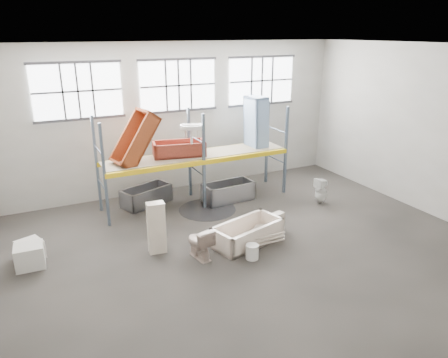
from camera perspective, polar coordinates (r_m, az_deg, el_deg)
floor at (r=11.10m, az=3.46°, el=-9.42°), size 12.00×10.00×0.10m
ceiling at (r=9.72m, az=4.09°, el=17.92°), size 12.00×10.00×0.10m
wall_back at (r=14.59m, az=-6.21°, el=8.27°), size 12.00×0.10×5.00m
wall_front at (r=6.55m, az=26.40°, el=-8.11°), size 12.00×0.10×5.00m
wall_right at (r=14.06m, az=25.83°, el=6.02°), size 0.10×10.00×5.00m
window_left at (r=13.57m, az=-19.24°, el=11.20°), size 2.60×0.04×1.60m
window_mid at (r=14.32m, az=-6.22°, el=12.52°), size 2.60×0.04×1.60m
window_right at (r=15.70m, az=5.11°, el=13.16°), size 2.60×0.04×1.60m
rack_upright_la at (r=12.09m, az=-15.89°, el=0.35°), size 0.08×0.08×3.00m
rack_upright_lb at (r=13.22m, az=-16.89°, el=1.88°), size 0.08×0.08×3.00m
rack_upright_ma at (r=12.89m, az=-2.74°, el=2.28°), size 0.08×0.08×3.00m
rack_upright_mb at (r=13.96m, az=-4.71°, el=3.58°), size 0.08×0.08×3.00m
rack_upright_ra at (r=14.30m, az=8.38°, el=3.82°), size 0.08×0.08×3.00m
rack_upright_rb at (r=15.26m, az=5.85°, el=4.93°), size 0.08×0.08×3.00m
rack_beam_front at (r=12.89m, az=-2.74°, el=2.28°), size 6.00×0.10×0.14m
rack_beam_back at (r=13.96m, az=-4.71°, el=3.58°), size 6.00×0.10×0.14m
shelf_deck at (r=13.40m, az=-3.77°, el=3.29°), size 5.90×1.10×0.03m
wet_patch at (r=13.24m, az=-2.29°, el=-4.15°), size 1.80×1.80×0.00m
bathtub_beige at (r=11.16m, az=3.22°, el=-7.31°), size 2.07×1.37×0.56m
cistern_spare at (r=11.93m, az=7.11°, el=-5.61°), size 0.50×0.33×0.43m
sink_in_tub at (r=11.64m, az=5.12°, el=-6.85°), size 0.46×0.46×0.14m
toilet_beige at (r=10.42m, az=-3.35°, el=-8.59°), size 0.59×0.87×0.82m
cistern_tall at (r=10.67m, az=-9.16°, el=-6.54°), size 0.46×0.33×1.34m
toilet_white at (r=13.97m, az=13.05°, el=-1.52°), size 0.42×0.41×0.84m
steel_tub_left at (r=13.78m, az=-10.49°, el=-2.22°), size 1.74×1.26×0.58m
steel_tub_right at (r=13.84m, az=0.57°, el=-1.72°), size 1.70×0.87×0.61m
rust_tub_flat at (r=13.26m, az=-6.12°, el=4.12°), size 1.73×1.06×0.45m
rust_tub_tilted at (r=12.67m, az=-11.98°, el=5.30°), size 1.57×1.12×1.74m
sink_on_shelf at (r=12.82m, az=-4.40°, el=4.91°), size 0.83×0.75×0.61m
blue_tub_upright at (r=14.25m, az=4.38°, el=7.63°), size 0.58×0.84×1.77m
bucket at (r=10.48m, az=3.84°, el=-9.82°), size 0.38×0.38×0.37m
carton_near at (r=11.08m, az=-24.87°, el=-9.49°), size 0.68×0.59×0.55m
carton_far at (r=11.50m, az=-24.83°, el=-8.68°), size 0.70×0.70×0.46m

